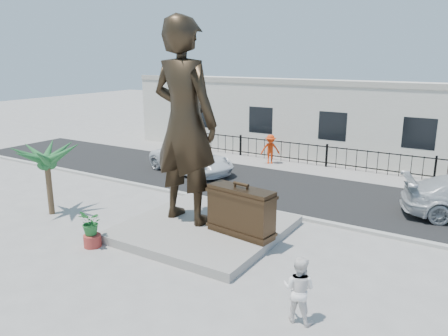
% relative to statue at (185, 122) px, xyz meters
% --- Properties ---
extents(ground, '(100.00, 100.00, 0.00)m').
position_rel_statue_xyz_m(ground, '(1.34, -1.61, -3.81)').
color(ground, '#9E9991').
rests_on(ground, ground).
extents(street, '(40.00, 7.00, 0.01)m').
position_rel_statue_xyz_m(street, '(1.34, 6.39, -3.81)').
color(street, black).
rests_on(street, ground).
extents(curb, '(40.00, 0.25, 0.12)m').
position_rel_statue_xyz_m(curb, '(1.34, 2.89, -3.75)').
color(curb, '#A5A399').
rests_on(curb, ground).
extents(far_sidewalk, '(40.00, 2.50, 0.02)m').
position_rel_statue_xyz_m(far_sidewalk, '(1.34, 10.39, -3.80)').
color(far_sidewalk, '#9E9991').
rests_on(far_sidewalk, ground).
extents(plinth, '(5.20, 5.20, 0.30)m').
position_rel_statue_xyz_m(plinth, '(0.84, -0.11, -3.66)').
color(plinth, gray).
rests_on(plinth, ground).
extents(fence, '(22.00, 0.10, 1.20)m').
position_rel_statue_xyz_m(fence, '(1.34, 11.19, -3.21)').
color(fence, black).
rests_on(fence, ground).
extents(building, '(28.00, 7.00, 4.40)m').
position_rel_statue_xyz_m(building, '(1.34, 15.39, -1.61)').
color(building, silver).
rests_on(building, ground).
extents(statue, '(2.66, 1.83, 7.02)m').
position_rel_statue_xyz_m(statue, '(0.00, 0.00, 0.00)').
color(statue, black).
rests_on(statue, plinth).
extents(suitcase, '(2.35, 1.01, 1.60)m').
position_rel_statue_xyz_m(suitcase, '(2.34, -0.18, -2.71)').
color(suitcase, '#342416').
rests_on(suitcase, plinth).
extents(tourist, '(0.80, 0.63, 1.61)m').
position_rel_statue_xyz_m(tourist, '(5.65, -3.29, -3.01)').
color(tourist, white).
rests_on(tourist, ground).
extents(car_white, '(5.39, 3.42, 1.39)m').
position_rel_statue_xyz_m(car_white, '(-4.35, 6.30, -3.11)').
color(car_white, silver).
rests_on(car_white, street).
extents(worker, '(1.24, 1.07, 1.67)m').
position_rel_statue_xyz_m(worker, '(-1.65, 10.21, -2.96)').
color(worker, red).
rests_on(worker, far_sidewalk).
extents(palm_tree, '(1.80, 1.80, 3.20)m').
position_rel_statue_xyz_m(palm_tree, '(-5.32, -1.70, -3.81)').
color(palm_tree, '#1E5427').
rests_on(palm_tree, ground).
extents(planter, '(0.56, 0.56, 0.40)m').
position_rel_statue_xyz_m(planter, '(-1.60, -2.98, -3.61)').
color(planter, '#A1322A').
rests_on(planter, ground).
extents(shrub, '(0.95, 0.89, 0.85)m').
position_rel_statue_xyz_m(shrub, '(-1.60, -2.98, -2.99)').
color(shrub, '#21672A').
rests_on(shrub, planter).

